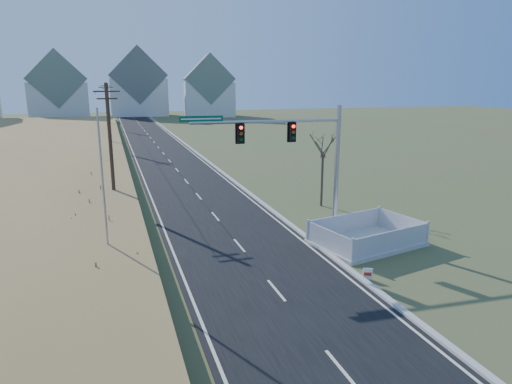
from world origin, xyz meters
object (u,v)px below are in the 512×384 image
object	(u,v)px
open_sign	(368,274)
fence_enclosure	(366,240)
bare_tree	(323,144)
traffic_signal_mast	(308,157)
flagpole	(105,208)

from	to	relation	value
open_sign	fence_enclosure	bearing A→B (deg)	84.02
fence_enclosure	bare_tree	size ratio (longest dim) A/B	1.14
traffic_signal_mast	open_sign	distance (m)	8.51
fence_enclosure	bare_tree	xyz separation A→B (m)	(1.24, 8.42, 4.40)
fence_enclosure	open_sign	size ratio (longest dim) A/B	11.92
traffic_signal_mast	bare_tree	distance (m)	6.49
traffic_signal_mast	open_sign	size ratio (longest dim) A/B	17.49
bare_tree	fence_enclosure	bearing A→B (deg)	-98.36
open_sign	flagpole	world-z (taller)	flagpole
flagpole	bare_tree	xyz separation A→B (m)	(15.24, 7.57, 1.52)
fence_enclosure	open_sign	xyz separation A→B (m)	(-2.50, -4.23, 0.02)
fence_enclosure	bare_tree	distance (m)	9.58
open_sign	bare_tree	size ratio (longest dim) A/B	0.10
fence_enclosure	flagpole	bearing A→B (deg)	163.95
open_sign	flagpole	xyz separation A→B (m)	(-11.50, 5.08, 2.86)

